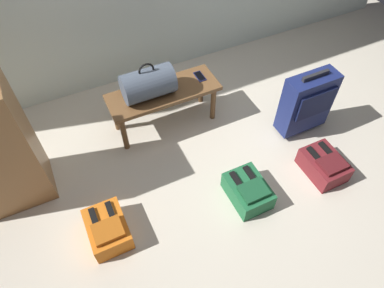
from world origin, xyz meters
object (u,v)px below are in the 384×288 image
backpack_orange (108,229)px  suitcase_upright_navy (307,103)px  duffel_bag_slate (148,84)px  cell_phone (200,76)px  bench (164,96)px  backpack_green (248,191)px  backpack_maroon (324,165)px

backpack_orange → suitcase_upright_navy: bearing=8.0°
duffel_bag_slate → cell_phone: bearing=3.7°
bench → suitcase_upright_navy: 1.27m
cell_phone → backpack_green: size_ratio=0.38×
bench → backpack_orange: bench is taller
backpack_green → backpack_maroon: (0.72, -0.06, 0.00)m
bench → backpack_maroon: (0.99, -1.11, -0.25)m
duffel_bag_slate → backpack_orange: (-0.71, -0.89, -0.45)m
bench → duffel_bag_slate: size_ratio=2.27×
backpack_orange → bench: bearing=46.8°
duffel_bag_slate → suitcase_upright_navy: (1.24, -0.61, -0.20)m
suitcase_upright_navy → backpack_green: size_ratio=1.73×
cell_phone → backpack_orange: cell_phone is taller
bench → backpack_green: 1.12m
cell_phone → backpack_green: cell_phone is taller
suitcase_upright_navy → backpack_maroon: (-0.12, -0.50, -0.25)m
bench → cell_phone: 0.38m
backpack_green → bench: bearing=104.5°
backpack_maroon → backpack_orange: (-1.82, 0.22, 0.00)m
bench → backpack_maroon: size_ratio=2.63×
cell_phone → backpack_green: bearing=-95.5°
backpack_green → backpack_maroon: bearing=-4.8°
cell_phone → backpack_maroon: cell_phone is taller
suitcase_upright_navy → duffel_bag_slate: bearing=153.7°
bench → suitcase_upright_navy: suitcase_upright_navy is taller
suitcase_upright_navy → backpack_orange: bearing=-172.0°
suitcase_upright_navy → cell_phone: bearing=138.7°
bench → duffel_bag_slate: (-0.13, -0.00, 0.20)m
backpack_green → backpack_maroon: 0.72m
duffel_bag_slate → backpack_orange: duffel_bag_slate is taller
backpack_maroon → backpack_orange: size_ratio=1.00×
backpack_maroon → backpack_green: bearing=175.2°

